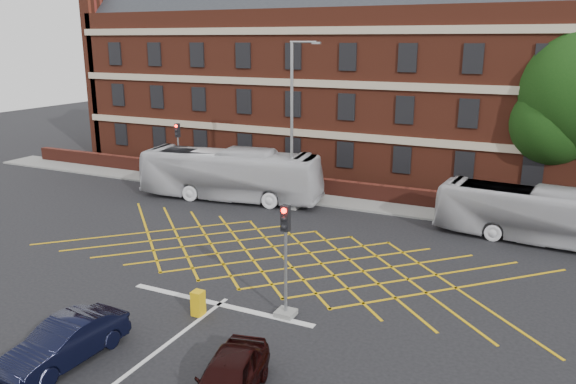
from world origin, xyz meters
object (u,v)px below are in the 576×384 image
at_px(car_maroon, 228,379).
at_px(street_lamp, 293,152).
at_px(bus_right, 539,215).
at_px(direction_signs, 163,164).
at_px(traffic_light_near, 286,272).
at_px(utility_cabinet, 198,303).
at_px(bus_left, 230,174).
at_px(car_navy, 65,342).
at_px(traffic_light_far, 179,159).

distance_m(car_maroon, street_lamp, 19.26).
relative_size(bus_right, direction_signs, 4.58).
distance_m(traffic_light_near, street_lamp, 14.00).
distance_m(direction_signs, utility_cabinet, 20.65).
bearing_deg(bus_right, utility_cabinet, 146.51).
bearing_deg(traffic_light_near, bus_left, 128.50).
bearing_deg(bus_right, car_navy, 149.51).
relative_size(bus_left, traffic_light_far, 2.74).
height_order(direction_signs, utility_cabinet, direction_signs).
height_order(bus_left, car_navy, bus_left).
height_order(car_maroon, traffic_light_far, traffic_light_far).
distance_m(street_lamp, direction_signs, 11.15).
relative_size(bus_right, traffic_light_near, 2.36).
height_order(bus_right, traffic_light_far, traffic_light_far).
bearing_deg(direction_signs, traffic_light_near, -40.57).
bearing_deg(utility_cabinet, bus_right, 51.96).
height_order(car_navy, traffic_light_near, traffic_light_near).
bearing_deg(bus_left, direction_signs, 69.16).
bearing_deg(bus_right, traffic_light_far, 89.68).
distance_m(bus_right, utility_cabinet, 17.81).
relative_size(bus_right, street_lamp, 1.02).
bearing_deg(car_maroon, traffic_light_far, 117.12).
bearing_deg(direction_signs, bus_right, -3.52).
relative_size(car_navy, utility_cabinet, 4.44).
xyz_separation_m(car_navy, direction_signs, (-11.63, 19.95, 0.68)).
relative_size(bus_right, traffic_light_far, 2.36).
bearing_deg(traffic_light_near, car_maroon, -81.81).
bearing_deg(street_lamp, bus_right, -0.09).
distance_m(bus_left, traffic_light_near, 16.20).
bearing_deg(car_maroon, bus_right, 55.81).
distance_m(bus_right, car_navy, 22.53).
distance_m(bus_left, car_maroon, 20.97).
relative_size(bus_left, street_lamp, 1.19).
distance_m(car_navy, direction_signs, 23.10).
relative_size(bus_left, car_navy, 2.77).
distance_m(car_navy, street_lamp, 18.68).
distance_m(bus_right, direction_signs, 24.60).
bearing_deg(bus_right, car_maroon, 162.50).
bearing_deg(traffic_light_far, street_lamp, -11.40).
xyz_separation_m(bus_right, car_navy, (-12.93, -18.43, -0.71)).
distance_m(street_lamp, utility_cabinet, 14.60).
height_order(traffic_light_near, traffic_light_far, same).
height_order(car_maroon, street_lamp, street_lamp).
relative_size(bus_left, traffic_light_near, 2.74).
distance_m(bus_left, direction_signs, 6.64).
height_order(bus_right, traffic_light_near, traffic_light_near).
bearing_deg(car_navy, utility_cabinet, 69.03).
relative_size(bus_right, car_maroon, 2.52).
relative_size(bus_left, utility_cabinet, 12.31).
xyz_separation_m(street_lamp, direction_signs, (-10.85, 1.49, -2.08)).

